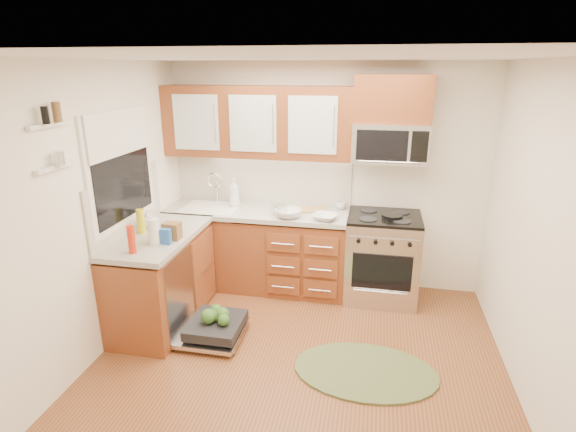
% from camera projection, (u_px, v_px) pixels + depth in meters
% --- Properties ---
extents(floor, '(3.50, 3.50, 0.00)m').
position_uv_depth(floor, '(296.00, 369.00, 3.81)').
color(floor, brown).
rests_on(floor, ground).
extents(ceiling, '(3.50, 3.50, 0.00)m').
position_uv_depth(ceiling, '(299.00, 57.00, 3.02)').
color(ceiling, white).
rests_on(ceiling, ground).
extents(wall_back, '(3.50, 0.04, 2.50)m').
position_uv_depth(wall_back, '(325.00, 178.00, 5.04)').
color(wall_back, white).
rests_on(wall_back, ground).
extents(wall_front, '(3.50, 0.04, 2.50)m').
position_uv_depth(wall_front, '(220.00, 381.00, 1.79)').
color(wall_front, white).
rests_on(wall_front, ground).
extents(wall_left, '(0.04, 3.50, 2.50)m').
position_uv_depth(wall_left, '(91.00, 217.00, 3.74)').
color(wall_left, white).
rests_on(wall_left, ground).
extents(wall_right, '(0.04, 3.50, 2.50)m').
position_uv_depth(wall_right, '(547.00, 249.00, 3.09)').
color(wall_right, white).
rests_on(wall_right, ground).
extents(base_cabinet_back, '(2.05, 0.60, 0.85)m').
position_uv_depth(base_cabinet_back, '(257.00, 251.00, 5.16)').
color(base_cabinet_back, brown).
rests_on(base_cabinet_back, ground).
extents(base_cabinet_left, '(0.60, 1.25, 0.85)m').
position_uv_depth(base_cabinet_left, '(162.00, 281.00, 4.43)').
color(base_cabinet_left, brown).
rests_on(base_cabinet_left, ground).
extents(countertop_back, '(2.07, 0.64, 0.05)m').
position_uv_depth(countertop_back, '(256.00, 212.00, 5.00)').
color(countertop_back, '#B7B1A7').
rests_on(countertop_back, base_cabinet_back).
extents(countertop_left, '(0.64, 1.27, 0.05)m').
position_uv_depth(countertop_left, '(158.00, 236.00, 4.28)').
color(countertop_left, '#B7B1A7').
rests_on(countertop_left, base_cabinet_left).
extents(backsplash_back, '(2.05, 0.02, 0.57)m').
position_uv_depth(backsplash_back, '(262.00, 179.00, 5.18)').
color(backsplash_back, beige).
rests_on(backsplash_back, ground).
extents(backsplash_left, '(0.02, 1.25, 0.57)m').
position_uv_depth(backsplash_left, '(127.00, 204.00, 4.24)').
color(backsplash_left, beige).
rests_on(backsplash_left, ground).
extents(upper_cabinets, '(2.05, 0.35, 0.75)m').
position_uv_depth(upper_cabinets, '(257.00, 122.00, 4.82)').
color(upper_cabinets, brown).
rests_on(upper_cabinets, ground).
extents(cabinet_over_mw, '(0.76, 0.35, 0.47)m').
position_uv_depth(cabinet_over_mw, '(393.00, 99.00, 4.47)').
color(cabinet_over_mw, brown).
rests_on(cabinet_over_mw, ground).
extents(range, '(0.76, 0.64, 0.95)m').
position_uv_depth(range, '(382.00, 257.00, 4.86)').
color(range, silver).
rests_on(range, ground).
extents(microwave, '(0.76, 0.38, 0.40)m').
position_uv_depth(microwave, '(390.00, 143.00, 4.59)').
color(microwave, silver).
rests_on(microwave, ground).
extents(sink, '(0.62, 0.50, 0.26)m').
position_uv_depth(sink, '(211.00, 218.00, 5.11)').
color(sink, white).
rests_on(sink, ground).
extents(dishwasher, '(0.70, 0.60, 0.20)m').
position_uv_depth(dishwasher, '(212.00, 329.00, 4.22)').
color(dishwasher, silver).
rests_on(dishwasher, ground).
extents(window, '(0.03, 1.05, 1.05)m').
position_uv_depth(window, '(121.00, 169.00, 4.11)').
color(window, white).
rests_on(window, ground).
extents(window_blind, '(0.02, 0.96, 0.40)m').
position_uv_depth(window_blind, '(119.00, 133.00, 4.00)').
color(window_blind, white).
rests_on(window_blind, ground).
extents(shelf_upper, '(0.04, 0.40, 0.03)m').
position_uv_depth(shelf_upper, '(49.00, 125.00, 3.15)').
color(shelf_upper, white).
rests_on(shelf_upper, ground).
extents(shelf_lower, '(0.04, 0.40, 0.03)m').
position_uv_depth(shelf_lower, '(56.00, 167.00, 3.25)').
color(shelf_lower, white).
rests_on(shelf_lower, ground).
extents(rug, '(1.34, 1.02, 0.02)m').
position_uv_depth(rug, '(365.00, 371.00, 3.77)').
color(rug, '#5B6A3D').
rests_on(rug, ground).
extents(skillet, '(0.28, 0.28, 0.04)m').
position_uv_depth(skillet, '(392.00, 216.00, 4.63)').
color(skillet, black).
rests_on(skillet, range).
extents(stock_pot, '(0.18, 0.18, 0.10)m').
position_uv_depth(stock_pot, '(279.00, 209.00, 4.85)').
color(stock_pot, silver).
rests_on(stock_pot, countertop_back).
extents(cutting_board, '(0.36, 0.29, 0.02)m').
position_uv_depth(cutting_board, '(313.00, 209.00, 4.97)').
color(cutting_board, tan).
rests_on(cutting_board, countertop_back).
extents(canister, '(0.10, 0.10, 0.15)m').
position_uv_depth(canister, '(236.00, 198.00, 5.17)').
color(canister, silver).
rests_on(canister, countertop_back).
extents(paper_towel_roll, '(0.13, 0.13, 0.23)m').
position_uv_depth(paper_towel_roll, '(154.00, 231.00, 4.01)').
color(paper_towel_roll, white).
rests_on(paper_towel_roll, countertop_left).
extents(mustard_bottle, '(0.10, 0.10, 0.23)m').
position_uv_depth(mustard_bottle, '(141.00, 221.00, 4.26)').
color(mustard_bottle, yellow).
rests_on(mustard_bottle, countertop_left).
extents(red_bottle, '(0.09, 0.09, 0.24)m').
position_uv_depth(red_bottle, '(131.00, 240.00, 3.80)').
color(red_bottle, red).
rests_on(red_bottle, countertop_left).
extents(wooden_box, '(0.16, 0.12, 0.16)m').
position_uv_depth(wooden_box, '(172.00, 231.00, 4.13)').
color(wooden_box, brown).
rests_on(wooden_box, countertop_left).
extents(blue_carton, '(0.09, 0.05, 0.14)m').
position_uv_depth(blue_carton, '(166.00, 236.00, 4.01)').
color(blue_carton, '#2354A4').
rests_on(blue_carton, countertop_left).
extents(bowl_a, '(0.29, 0.29, 0.06)m').
position_uv_depth(bowl_a, '(325.00, 217.00, 4.66)').
color(bowl_a, '#999999').
rests_on(bowl_a, countertop_back).
extents(bowl_b, '(0.32, 0.32, 0.09)m').
position_uv_depth(bowl_b, '(288.00, 213.00, 4.72)').
color(bowl_b, '#999999').
rests_on(bowl_b, countertop_back).
extents(cup, '(0.14, 0.14, 0.09)m').
position_uv_depth(cup, '(341.00, 206.00, 5.00)').
color(cup, '#999999').
rests_on(cup, countertop_back).
extents(soap_bottle_a, '(0.15, 0.15, 0.32)m').
position_uv_depth(soap_bottle_a, '(234.00, 192.00, 5.07)').
color(soap_bottle_a, '#999999').
rests_on(soap_bottle_a, countertop_back).
extents(soap_bottle_b, '(0.10, 0.10, 0.18)m').
position_uv_depth(soap_bottle_b, '(148.00, 219.00, 4.42)').
color(soap_bottle_b, '#999999').
rests_on(soap_bottle_b, countertop_left).
extents(soap_bottle_c, '(0.13, 0.13, 0.16)m').
position_uv_depth(soap_bottle_c, '(147.00, 220.00, 4.41)').
color(soap_bottle_c, '#999999').
rests_on(soap_bottle_c, countertop_left).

